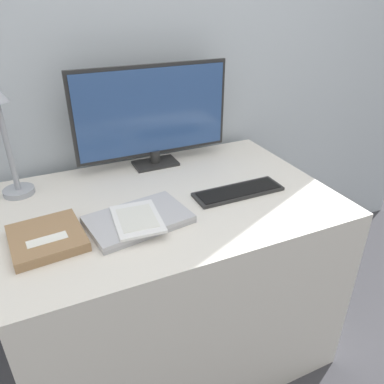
% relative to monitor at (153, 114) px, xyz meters
% --- Properties ---
extents(ground_plane, '(10.00, 10.00, 0.00)m').
position_rel_monitor_xyz_m(ground_plane, '(-0.05, -0.41, -0.97)').
color(ground_plane, '#38383D').
extents(wall_back, '(3.60, 0.05, 2.40)m').
position_rel_monitor_xyz_m(wall_back, '(-0.05, 0.17, 0.23)').
color(wall_back, '#B2BCC6').
rests_on(wall_back, ground_plane).
extents(desk, '(1.15, 0.78, 0.75)m').
position_rel_monitor_xyz_m(desk, '(-0.05, -0.30, -0.60)').
color(desk, silver).
rests_on(desk, ground_plane).
extents(monitor, '(0.65, 0.11, 0.42)m').
position_rel_monitor_xyz_m(monitor, '(0.00, 0.00, 0.00)').
color(monitor, '#262626').
rests_on(monitor, desk).
extents(keyboard, '(0.34, 0.11, 0.01)m').
position_rel_monitor_xyz_m(keyboard, '(0.19, -0.37, -0.21)').
color(keyboard, '#282828').
rests_on(keyboard, desk).
extents(laptop, '(0.34, 0.25, 0.03)m').
position_rel_monitor_xyz_m(laptop, '(-0.20, -0.41, -0.21)').
color(laptop, '#A3A3A8').
rests_on(laptop, desk).
extents(ereader, '(0.16, 0.21, 0.01)m').
position_rel_monitor_xyz_m(ereader, '(-0.21, -0.43, -0.19)').
color(ereader, white).
rests_on(ereader, laptop).
extents(desk_lamp, '(0.11, 0.11, 0.40)m').
position_rel_monitor_xyz_m(desk_lamp, '(-0.55, -0.04, 0.01)').
color(desk_lamp, '#999EA8').
rests_on(desk_lamp, desk).
extents(notebook, '(0.22, 0.23, 0.03)m').
position_rel_monitor_xyz_m(notebook, '(-0.48, -0.40, -0.21)').
color(notebook, '#93704C').
rests_on(notebook, desk).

